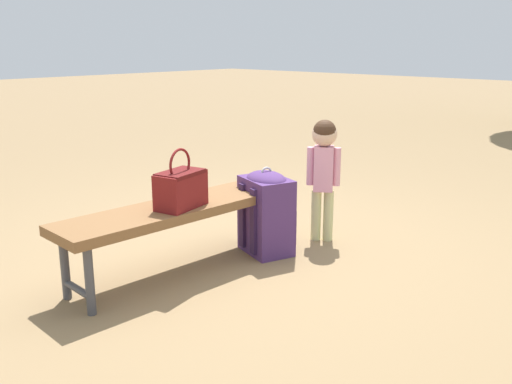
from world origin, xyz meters
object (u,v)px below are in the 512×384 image
object	(u,v)px
backpack_large	(266,210)
handbag	(181,187)
child_standing	(324,161)
park_bench	(178,213)

from	to	relation	value
backpack_large	handbag	bearing A→B (deg)	171.34
handbag	child_standing	world-z (taller)	child_standing
park_bench	backpack_large	world-z (taller)	backpack_large
park_bench	handbag	world-z (taller)	handbag
handbag	child_standing	xyz separation A→B (m)	(1.14, -0.24, 0.02)
park_bench	child_standing	bearing A→B (deg)	-15.28
park_bench	backpack_large	size ratio (longest dim) A/B	2.65
park_bench	backpack_large	bearing A→B (deg)	-14.47
handbag	park_bench	bearing A→B (deg)	69.72
child_standing	backpack_large	distance (m)	0.57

